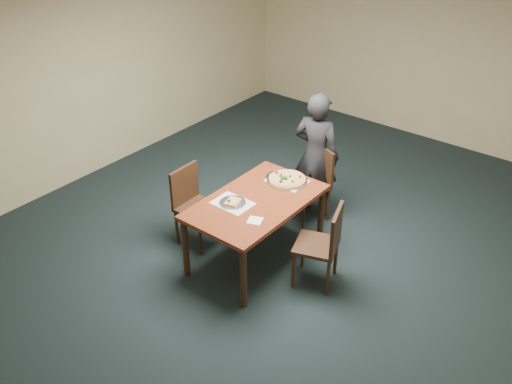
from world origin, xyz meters
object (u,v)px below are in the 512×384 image
Objects in this scene: dining_table at (256,208)px; pizza_pan at (287,179)px; slice_plate_near at (233,202)px; chair_right at (324,242)px; chair_left at (193,201)px; slice_plate_far at (278,177)px; chair_far at (314,179)px; diner at (316,155)px.

dining_table is 0.54m from pizza_pan.
chair_right is at bearing 17.48° from slice_plate_near.
chair_left is 3.25× the size of slice_plate_far.
dining_table is at bearing -79.33° from slice_plate_far.
pizza_pan is 0.75m from slice_plate_near.
chair_far is 1.33m from slice_plate_near.
dining_table is 1.20m from diner.
diner is at bearing -161.91° from chair_right.
dining_table is 0.96× the size of diner.
chair_far is 1.00× the size of chair_left.
pizza_pan reaches higher than dining_table.
dining_table is 5.36× the size of slice_plate_near.
pizza_pan is at bearing 87.78° from dining_table.
pizza_pan is 0.12m from slice_plate_far.
diner is 0.66m from pizza_pan.
diner reaches higher than chair_far.
chair_right is 3.25× the size of slice_plate_near.
pizza_pan is at bearing -0.88° from slice_plate_far.
dining_table is at bearing -101.87° from chair_right.
pizza_pan is at bearing -137.96° from chair_right.
slice_plate_far reaches higher than slice_plate_near.
dining_table is 0.81m from chair_right.
diner reaches higher than chair_right.
slice_plate_near is at bearing -127.75° from dining_table.
diner is at bearing 94.40° from pizza_pan.
pizza_pan reaches higher than slice_plate_far.
chair_far is 1.27m from chair_right.
slice_plate_near is at bearing -103.49° from pizza_pan.
pizza_pan is (0.80, 0.69, 0.26)m from chair_left.
chair_right reaches higher than pizza_pan.
pizza_pan is 1.62× the size of slice_plate_far.
chair_far and chair_right have the same top height.
chair_left reaches higher than pizza_pan.
chair_far is at bearing 90.53° from pizza_pan.
chair_right is (0.80, 0.10, -0.14)m from dining_table.
chair_right is 0.92m from pizza_pan.
chair_left is 2.01× the size of pizza_pan.
chair_right is 0.58× the size of diner.
chair_far reaches higher than pizza_pan.
chair_right is (0.78, -1.00, 0.00)m from chair_far.
chair_left is at bearing -100.87° from chair_far.
slice_plate_far is at bearing 76.06° from diner.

